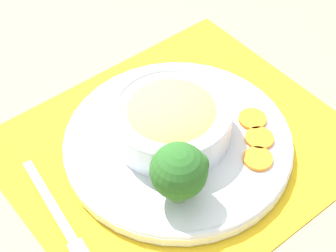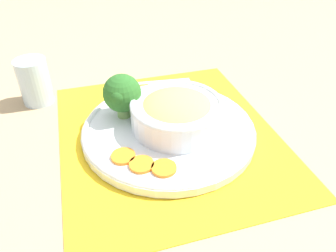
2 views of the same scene
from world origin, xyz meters
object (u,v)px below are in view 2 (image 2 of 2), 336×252
broccoli_floret (122,94)px  water_glass (35,84)px  bowl (177,113)px  fork (144,84)px

broccoli_floret → water_glass: size_ratio=0.89×
bowl → fork: bearing=6.0°
broccoli_floret → fork: broccoli_floret is taller
bowl → broccoli_floret: 0.11m
bowl → fork: 0.21m
bowl → broccoli_floret: (0.06, 0.09, 0.02)m
bowl → fork: size_ratio=0.95×
bowl → water_glass: bearing=52.8°
water_glass → broccoli_floret: bearing=-128.6°
bowl → broccoli_floret: bearing=55.3°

